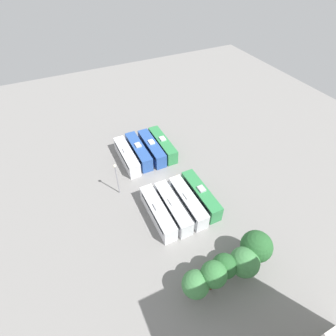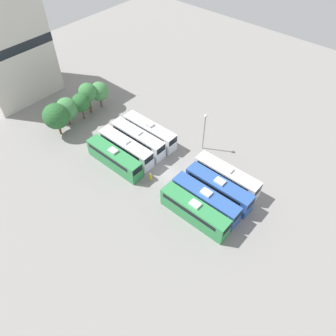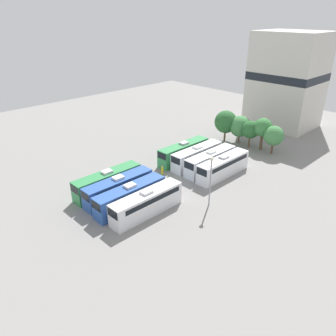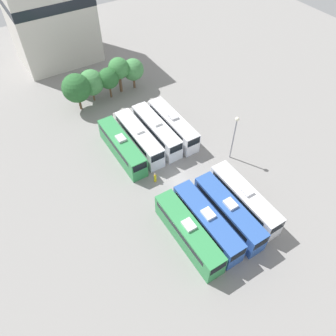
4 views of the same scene
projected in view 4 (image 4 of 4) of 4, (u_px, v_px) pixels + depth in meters
ground_plane at (179, 179)px, 46.82m from camera, size 126.13×126.13×0.00m
bus_0 at (188, 232)px, 38.89m from camera, size 2.48×11.45×3.71m
bus_1 at (207, 221)px, 39.92m from camera, size 2.48×11.45×3.71m
bus_2 at (228, 212)px, 40.88m from camera, size 2.48×11.45×3.71m
bus_3 at (244, 199)px, 42.24m from camera, size 2.48×11.45×3.71m
bus_4 at (122, 146)px, 48.72m from camera, size 2.48×11.45×3.71m
bus_5 at (139, 138)px, 50.01m from camera, size 2.48×11.45×3.71m
bus_6 at (156, 130)px, 51.14m from camera, size 2.48×11.45×3.71m
bus_7 at (173, 125)px, 52.07m from camera, size 2.48×11.45×3.71m
worker_person at (155, 178)px, 46.04m from camera, size 0.36×0.36×1.64m
light_pole at (235, 131)px, 45.94m from camera, size 0.60×0.60×7.69m
tree_0 at (76, 88)px, 54.63m from camera, size 4.86×4.86×6.69m
tree_1 at (91, 83)px, 56.71m from camera, size 4.51×4.51×5.97m
tree_2 at (109, 78)px, 57.26m from camera, size 3.68×3.68×5.75m
tree_3 at (119, 69)px, 57.85m from camera, size 3.77×3.77×6.67m
tree_4 at (133, 70)px, 59.37m from camera, size 3.93×3.93×5.76m
depot_building at (47, 3)px, 61.49m from camera, size 15.02×12.55×21.88m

